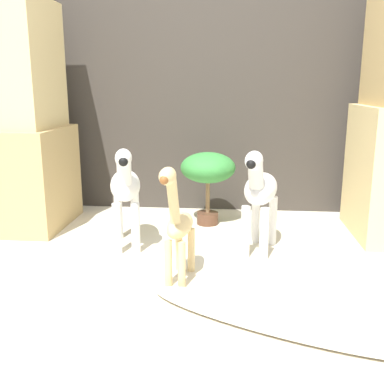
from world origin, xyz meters
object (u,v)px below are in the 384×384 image
object	(u,v)px
giraffe_figurine	(178,224)
potted_palm_front	(208,171)
zebra_right	(260,192)
surfboard	(277,318)
zebra_left	(125,189)

from	to	relation	value
giraffe_figurine	potted_palm_front	distance (m)	0.99
zebra_right	giraffe_figurine	distance (m)	0.62
potted_palm_front	surfboard	distance (m)	1.45
zebra_left	potted_palm_front	size ratio (longest dim) A/B	1.23
zebra_right	giraffe_figurine	xyz separation A→B (m)	(-0.42, -0.45, -0.06)
surfboard	zebra_left	bearing A→B (deg)	134.89
zebra_right	zebra_left	bearing A→B (deg)	178.79
zebra_left	potted_palm_front	world-z (taller)	zebra_left
zebra_right	potted_palm_front	size ratio (longest dim) A/B	1.23
zebra_right	surfboard	world-z (taller)	zebra_right
zebra_left	potted_palm_front	distance (m)	0.69
zebra_right	potted_palm_front	distance (m)	0.63
zebra_left	surfboard	distance (m)	1.24
zebra_left	giraffe_figurine	bearing A→B (deg)	-51.28
zebra_right	surfboard	bearing A→B (deg)	-87.36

